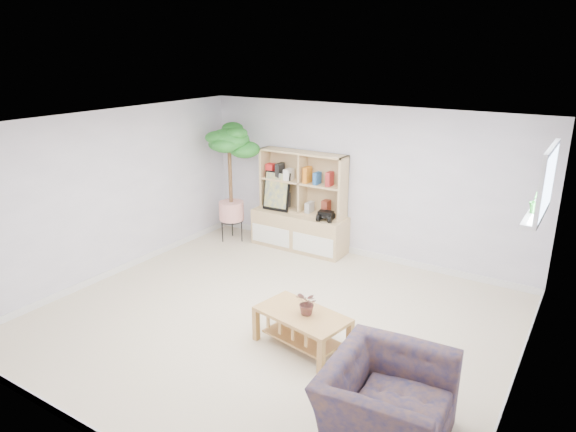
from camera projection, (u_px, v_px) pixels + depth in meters
The scene contains 14 objects.
floor at pixel (273, 320), 6.33m from camera, with size 5.50×5.00×0.01m, color beige.
ceiling at pixel (271, 125), 5.58m from camera, with size 5.50×5.00×0.01m, color silver.
walls at pixel (272, 228), 5.96m from camera, with size 5.51×5.01×2.40m.
baseboard at pixel (273, 316), 6.31m from camera, with size 5.50×5.00×0.10m, color white, non-canonical shape.
window at pixel (548, 182), 4.80m from camera, with size 0.10×0.98×0.68m, color silver, non-canonical shape.
window_sill at pixel (536, 214), 4.93m from camera, with size 0.14×1.00×0.04m, color white.
storage_unit at pixel (299, 202), 8.37m from camera, with size 1.62×0.55×1.62m, color tan, non-canonical shape.
poster at pixel (277, 191), 8.51m from camera, with size 0.47×0.11×0.65m, color yellow, non-canonical shape.
toy_truck at pixel (326, 215), 8.04m from camera, with size 0.34×0.23×0.18m, color black, non-canonical shape.
coffee_table at pixel (302, 330), 5.71m from camera, with size 1.03×0.56×0.42m, color #B18337, non-canonical shape.
table_plant at pixel (307, 303), 5.57m from camera, with size 0.25×0.21×0.27m, color #15491B.
floor_tree at pixel (230, 184), 8.67m from camera, with size 0.75×0.75×2.02m, color #246E2E, non-canonical shape.
armchair at pixel (387, 399), 4.26m from camera, with size 1.13×0.98×0.83m, color #151F51.
sill_plant at pixel (537, 201), 4.84m from camera, with size 0.13×0.11×0.24m, color #246E2E.
Camera 1 is at (3.16, -4.64, 3.20)m, focal length 32.00 mm.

